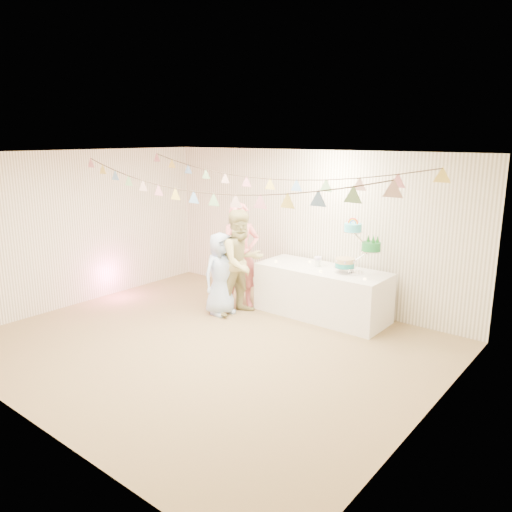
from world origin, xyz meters
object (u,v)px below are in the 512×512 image
Objects in this scene: table at (322,292)px; person_child at (221,274)px; cake_stand at (357,251)px; person_adult_a at (240,255)px; person_adult_b at (242,263)px.

person_child is (-1.32, -0.93, 0.28)m from table.
table is 0.93m from cake_stand.
person_adult_a reaches higher than person_child.
person_adult_b is (-1.07, -0.71, 0.46)m from table.
person_adult_a is at bearing 55.81° from person_adult_b.
person_adult_b reaches higher than person_child.
person_child is (-1.87, -0.98, -0.47)m from cake_stand.
person_adult_a is at bearing -160.91° from table.
person_adult_a reaches higher than table.
person_adult_b is 0.38m from person_child.
table is 1.57× the size of person_child.
cake_stand reaches higher than table.
cake_stand is 1.82m from person_adult_b.
table is at bearing -44.27° from person_adult_b.
person_adult_b reaches higher than table.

